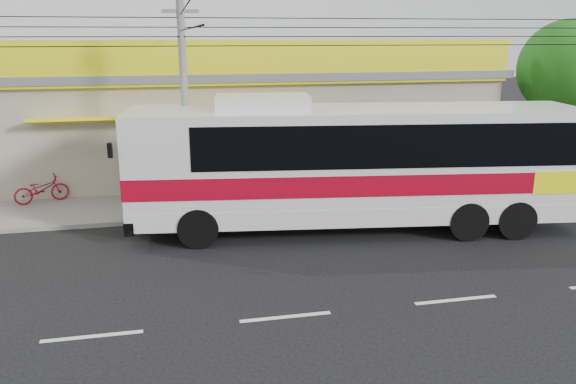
% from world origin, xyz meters
% --- Properties ---
extents(ground, '(120.00, 120.00, 0.00)m').
position_xyz_m(ground, '(0.00, 0.00, 0.00)').
color(ground, black).
rests_on(ground, ground).
extents(sidewalk, '(30.00, 3.20, 0.15)m').
position_xyz_m(sidewalk, '(0.00, 6.00, 0.07)').
color(sidewalk, slate).
rests_on(sidewalk, ground).
extents(lane_markings, '(50.00, 0.12, 0.01)m').
position_xyz_m(lane_markings, '(0.00, -2.50, 0.00)').
color(lane_markings, silver).
rests_on(lane_markings, ground).
extents(storefront_building, '(22.60, 9.20, 5.70)m').
position_xyz_m(storefront_building, '(-0.01, 11.54, 2.30)').
color(storefront_building, gray).
rests_on(storefront_building, ground).
extents(coach_bus, '(13.82, 4.55, 4.18)m').
position_xyz_m(coach_bus, '(3.45, 2.69, 2.24)').
color(coach_bus, silver).
rests_on(coach_bus, ground).
extents(motorbike_red, '(1.94, 1.24, 0.96)m').
position_xyz_m(motorbike_red, '(-6.82, 7.17, 0.63)').
color(motorbike_red, maroon).
rests_on(motorbike_red, sidewalk).
extents(utility_pole, '(34.00, 14.00, 7.28)m').
position_xyz_m(utility_pole, '(-1.76, 4.42, 6.00)').
color(utility_pole, '#61615F').
rests_on(utility_pole, ground).
extents(tree_near, '(3.93, 3.93, 6.52)m').
position_xyz_m(tree_near, '(13.93, 7.38, 4.41)').
color(tree_near, '#311D13').
rests_on(tree_near, ground).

